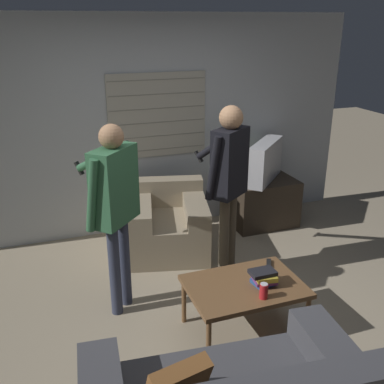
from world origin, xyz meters
TOP-DOWN VIEW (x-y plane):
  - ground_plane at (0.00, 0.00)m, footprint 16.00×16.00m
  - wall_back at (0.00, 2.03)m, footprint 5.20×0.08m
  - armchair_beige at (0.03, 1.34)m, footprint 1.04×1.09m
  - coffee_table at (0.19, -0.27)m, footprint 0.93×0.65m
  - tv_stand at (1.36, 1.58)m, footprint 0.80×0.55m
  - tv at (1.36, 1.59)m, footprint 0.71×0.71m
  - person_left_standing at (-0.71, 0.41)m, footprint 0.51×0.83m
  - person_right_standing at (0.43, 0.63)m, footprint 0.50×0.78m
  - book_stack at (0.33, -0.33)m, footprint 0.22×0.20m
  - soda_can at (0.24, -0.49)m, footprint 0.07×0.07m
  - spare_remote at (0.53, -0.06)m, footprint 0.10×0.13m

SIDE VIEW (x-z plane):
  - ground_plane at x=0.00m, z-range 0.00..0.00m
  - tv_stand at x=1.36m, z-range 0.00..0.60m
  - armchair_beige at x=0.03m, z-range -0.06..0.68m
  - coffee_table at x=0.19m, z-range 0.19..0.64m
  - spare_remote at x=0.53m, z-range 0.45..0.48m
  - soda_can at x=0.24m, z-range 0.45..0.58m
  - book_stack at x=0.33m, z-range 0.46..0.59m
  - tv at x=1.36m, z-range 0.60..1.09m
  - person_left_standing at x=-0.71m, z-range 0.23..1.94m
  - person_right_standing at x=0.43m, z-range 0.23..1.98m
  - wall_back at x=0.00m, z-range 0.00..2.55m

